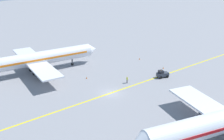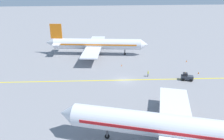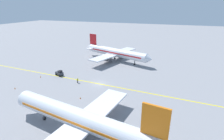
{
  "view_description": "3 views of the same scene",
  "coord_description": "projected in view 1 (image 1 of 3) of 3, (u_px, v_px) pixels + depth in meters",
  "views": [
    {
      "loc": [
        -40.47,
        34.1,
        26.1
      ],
      "look_at": [
        5.0,
        -4.66,
        2.93
      ],
      "focal_mm": 42.0,
      "sensor_mm": 36.0,
      "label": 1
    },
    {
      "loc": [
        -50.96,
        8.05,
        23.39
      ],
      "look_at": [
        1.39,
        3.06,
        2.36
      ],
      "focal_mm": 35.0,
      "sensor_mm": 36.0,
      "label": 2
    },
    {
      "loc": [
        45.63,
        21.57,
        23.26
      ],
      "look_at": [
        -4.74,
        2.67,
        3.39
      ],
      "focal_mm": 28.0,
      "sensor_mm": 36.0,
      "label": 3
    }
  ],
  "objects": [
    {
      "name": "ground_plane",
      "position": [
        111.0,
        93.0,
        58.78
      ],
      "size": [
        400.0,
        400.0,
        0.0
      ],
      "primitive_type": "plane",
      "color": "gray"
    },
    {
      "name": "apron_yellow_centreline",
      "position": [
        111.0,
        93.0,
        58.78
      ],
      "size": [
        6.23,
        119.88,
        0.01
      ],
      "primitive_type": "cube",
      "rotation": [
        0.0,
        0.0,
        -0.05
      ],
      "color": "yellow",
      "rests_on": "ground"
    },
    {
      "name": "airplane_adjacent_stand",
      "position": [
        37.0,
        59.0,
        69.39
      ],
      "size": [
        28.46,
        35.5,
        10.6
      ],
      "color": "silver",
      "rests_on": "ground"
    },
    {
      "name": "baggage_tug_dark",
      "position": [
        162.0,
        74.0,
        66.99
      ],
      "size": [
        2.53,
        3.33,
        2.11
      ],
      "color": "#333842",
      "rests_on": "ground"
    },
    {
      "name": "ground_crew_worker",
      "position": [
        127.0,
        80.0,
        63.69
      ],
      "size": [
        0.54,
        0.34,
        1.68
      ],
      "color": "#23232D",
      "rests_on": "ground"
    },
    {
      "name": "traffic_cone_near_nose",
      "position": [
        87.0,
        78.0,
        66.4
      ],
      "size": [
        0.32,
        0.32,
        0.55
      ],
      "primitive_type": "cone",
      "color": "orange",
      "rests_on": "ground"
    },
    {
      "name": "traffic_cone_mid_apron",
      "position": [
        140.0,
        59.0,
        80.45
      ],
      "size": [
        0.32,
        0.32,
        0.55
      ],
      "primitive_type": "cone",
      "color": "orange",
      "rests_on": "ground"
    },
    {
      "name": "traffic_cone_by_wingtip",
      "position": [
        163.0,
        68.0,
        73.04
      ],
      "size": [
        0.32,
        0.32,
        0.55
      ],
      "primitive_type": "cone",
      "color": "orange",
      "rests_on": "ground"
    }
  ]
}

